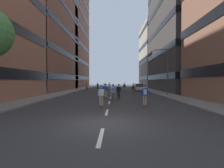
# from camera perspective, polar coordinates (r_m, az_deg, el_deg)

# --- Properties ---
(ground_plane) EXTENTS (132.44, 132.44, 0.00)m
(ground_plane) POSITION_cam_1_polar(r_m,az_deg,el_deg) (30.48, -0.08, -2.94)
(ground_plane) COLOR #333335
(sidewalk_left) EXTENTS (2.72, 60.70, 0.14)m
(sidewalk_left) POSITION_cam_1_polar(r_m,az_deg,el_deg) (34.37, -13.96, -2.40)
(sidewalk_left) COLOR gray
(sidewalk_left) RESTS_ON ground_plane
(sidewalk_right) EXTENTS (2.72, 60.70, 0.14)m
(sidewalk_right) POSITION_cam_1_polar(r_m,az_deg,el_deg) (34.11, 14.06, -2.42)
(sidewalk_right) COLOR gray
(sidewalk_right) RESTS_ON ground_plane
(lane_markings) EXTENTS (0.16, 52.20, 0.01)m
(lane_markings) POSITION_cam_1_polar(r_m,az_deg,el_deg) (31.40, -0.05, -2.81)
(lane_markings) COLOR silver
(lane_markings) RESTS_ON ground_plane
(building_left_mid) EXTENTS (14.39, 21.74, 34.28)m
(building_left_mid) POSITION_cam_1_polar(r_m,az_deg,el_deg) (42.34, -25.21, 21.87)
(building_left_mid) COLOR brown
(building_left_mid) RESTS_ON ground_plane
(building_left_far) EXTENTS (14.39, 23.70, 35.84)m
(building_left_far) POSITION_cam_1_polar(r_m,az_deg,el_deg) (59.71, -16.67, 16.45)
(building_left_far) COLOR brown
(building_left_far) RESTS_ON ground_plane
(building_right_mid) EXTENTS (14.39, 20.82, 34.68)m
(building_right_mid) POSITION_cam_1_polar(r_m,az_deg,el_deg) (41.99, 25.65, 22.34)
(building_right_mid) COLOR #4C4744
(building_right_mid) RESTS_ON ground_plane
(building_right_far) EXTENTS (14.39, 16.26, 20.27)m
(building_right_far) POSITION_cam_1_polar(r_m,az_deg,el_deg) (57.82, 17.45, 9.07)
(building_right_far) COLOR #BCB29E
(building_right_far) RESTS_ON ground_plane
(parked_car_near) EXTENTS (1.82, 4.40, 1.52)m
(parked_car_near) POSITION_cam_1_polar(r_m,az_deg,el_deg) (36.60, 9.08, -1.18)
(parked_car_near) COLOR silver
(parked_car_near) RESTS_ON ground_plane
(streetlamp_right) EXTENTS (2.13, 0.30, 6.50)m
(streetlamp_right) POSITION_cam_1_polar(r_m,az_deg,el_deg) (24.85, 17.64, 5.65)
(streetlamp_right) COLOR #3F3F44
(streetlamp_right) RESTS_ON sidewalk_right
(skater_0) EXTENTS (0.56, 0.92, 1.78)m
(skater_0) POSITION_cam_1_polar(r_m,az_deg,el_deg) (14.07, -3.71, -3.60)
(skater_0) COLOR brown
(skater_0) RESTS_ON ground_plane
(skater_1) EXTENTS (0.57, 0.92, 1.78)m
(skater_1) POSITION_cam_1_polar(r_m,az_deg,el_deg) (25.32, 7.35, -1.46)
(skater_1) COLOR brown
(skater_1) RESTS_ON ground_plane
(skater_2) EXTENTS (0.55, 0.91, 1.78)m
(skater_2) POSITION_cam_1_polar(r_m,az_deg,el_deg) (14.46, 11.15, -3.37)
(skater_2) COLOR brown
(skater_2) RESTS_ON ground_plane
(skater_3) EXTENTS (0.55, 0.92, 1.78)m
(skater_3) POSITION_cam_1_polar(r_m,az_deg,el_deg) (37.47, -0.89, -0.68)
(skater_3) COLOR brown
(skater_3) RESTS_ON ground_plane
(skater_4) EXTENTS (0.56, 0.92, 1.78)m
(skater_4) POSITION_cam_1_polar(r_m,az_deg,el_deg) (16.33, 11.36, -2.97)
(skater_4) COLOR brown
(skater_4) RESTS_ON ground_plane
(skater_5) EXTENTS (0.57, 0.92, 1.78)m
(skater_5) POSITION_cam_1_polar(r_m,az_deg,el_deg) (21.00, -2.09, -2.06)
(skater_5) COLOR brown
(skater_5) RESTS_ON ground_plane
(skater_6) EXTENTS (0.57, 0.92, 1.78)m
(skater_6) POSITION_cam_1_polar(r_m,az_deg,el_deg) (37.19, -8.58, -0.71)
(skater_6) COLOR brown
(skater_6) RESTS_ON ground_plane
(skater_7) EXTENTS (0.56, 0.92, 1.78)m
(skater_7) POSITION_cam_1_polar(r_m,az_deg,el_deg) (32.65, 4.24, -0.89)
(skater_7) COLOR brown
(skater_7) RESTS_ON ground_plane
(skater_8) EXTENTS (0.56, 0.92, 1.78)m
(skater_8) POSITION_cam_1_polar(r_m,az_deg,el_deg) (38.68, -4.92, -0.59)
(skater_8) COLOR brown
(skater_8) RESTS_ON ground_plane
(skater_9) EXTENTS (0.56, 0.92, 1.78)m
(skater_9) POSITION_cam_1_polar(r_m,az_deg,el_deg) (18.07, 0.39, -2.47)
(skater_9) COLOR brown
(skater_9) RESTS_ON ground_plane
(skater_10) EXTENTS (0.56, 0.92, 1.78)m
(skater_10) POSITION_cam_1_polar(r_m,az_deg,el_deg) (23.86, -2.62, -1.68)
(skater_10) COLOR brown
(skater_10) RESTS_ON ground_plane
(skater_11) EXTENTS (0.57, 0.92, 1.78)m
(skater_11) POSITION_cam_1_polar(r_m,az_deg,el_deg) (19.77, 2.30, -2.25)
(skater_11) COLOR brown
(skater_11) RESTS_ON ground_plane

